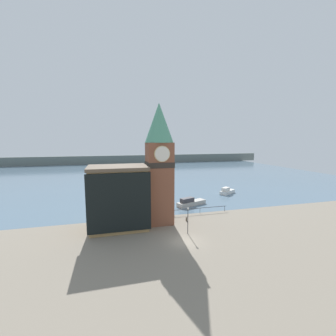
{
  "coord_description": "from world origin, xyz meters",
  "views": [
    {
      "loc": [
        -10.07,
        -29.01,
        14.46
      ],
      "look_at": [
        -0.78,
        6.23,
        9.88
      ],
      "focal_mm": 24.0,
      "sensor_mm": 36.0,
      "label": 1
    }
  ],
  "objects": [
    {
      "name": "pier_railing",
      "position": [
        7.04,
        11.01,
        0.96
      ],
      "size": [
        11.43,
        0.08,
        1.09
      ],
      "color": "#232328",
      "rests_on": "ground_plane"
    },
    {
      "name": "mooring_bollard_near",
      "position": [
        3.03,
        7.67,
        0.38
      ],
      "size": [
        0.28,
        0.28,
        0.69
      ],
      "color": "brown",
      "rests_on": "ground_plane"
    },
    {
      "name": "ground_plane",
      "position": [
        0.0,
        0.0,
        0.0
      ],
      "size": [
        160.0,
        160.0,
        0.0
      ],
      "primitive_type": "plane",
      "color": "gray"
    },
    {
      "name": "lamp_post",
      "position": [
        1.36,
        2.37,
        2.91
      ],
      "size": [
        0.32,
        0.32,
        4.19
      ],
      "color": "black",
      "rests_on": "ground_plane"
    },
    {
      "name": "boat_near",
      "position": [
        7.08,
        16.55,
        0.67
      ],
      "size": [
        7.21,
        4.21,
        1.84
      ],
      "rotation": [
        0.0,
        0.0,
        0.36
      ],
      "color": "#B7B2A8",
      "rests_on": "water"
    },
    {
      "name": "pier_building",
      "position": [
        -8.79,
        7.62,
        5.17
      ],
      "size": [
        9.54,
        6.91,
        10.29
      ],
      "color": "#A88451",
      "rests_on": "ground_plane"
    },
    {
      "name": "clock_tower",
      "position": [
        -1.77,
        8.3,
        10.93
      ],
      "size": [
        4.86,
        4.86,
        20.59
      ],
      "color": "brown",
      "rests_on": "ground_plane"
    },
    {
      "name": "water",
      "position": [
        0.0,
        71.26,
        -0.0
      ],
      "size": [
        160.0,
        120.0,
        0.0
      ],
      "color": "slate",
      "rests_on": "ground_plane"
    },
    {
      "name": "far_shoreline",
      "position": [
        0.0,
        111.26,
        2.5
      ],
      "size": [
        180.0,
        3.0,
        5.0
      ],
      "color": "slate",
      "rests_on": "water"
    },
    {
      "name": "boat_far",
      "position": [
        20.46,
        24.31,
        0.66
      ],
      "size": [
        5.42,
        4.44,
        1.82
      ],
      "rotation": [
        0.0,
        0.0,
        0.58
      ],
      "color": "silver",
      "rests_on": "water"
    }
  ]
}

